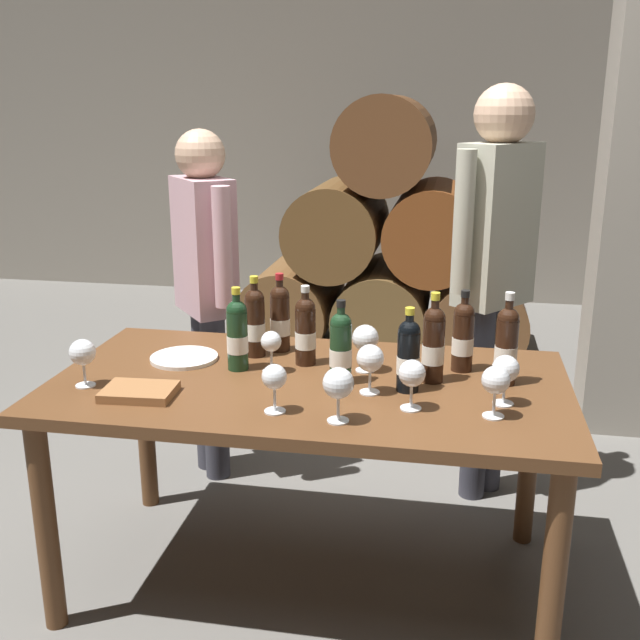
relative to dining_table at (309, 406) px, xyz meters
name	(u,v)px	position (x,y,z in m)	size (l,w,h in m)	color
ground_plane	(310,578)	(0.00, 0.00, -0.67)	(14.00, 14.00, 0.00)	#66635E
cellar_back_wall	(405,132)	(0.00, 4.20, 0.73)	(10.00, 0.24, 2.80)	gray
barrel_stack	(385,255)	(0.00, 2.60, -0.01)	(1.86, 0.90, 1.69)	brown
stone_pillar	(636,176)	(1.30, 1.60, 0.63)	(0.32, 0.32, 2.60)	gray
dining_table	(309,406)	(0.00, 0.00, 0.00)	(1.70, 0.90, 0.76)	brown
wine_bottle_0	(280,317)	(-0.16, 0.29, 0.22)	(0.07, 0.07, 0.29)	black
wine_bottle_1	(463,336)	(0.50, 0.19, 0.21)	(0.07, 0.07, 0.28)	black
wine_bottle_2	(433,344)	(0.40, 0.07, 0.22)	(0.07, 0.07, 0.30)	black
wine_bottle_3	(506,345)	(0.63, 0.09, 0.22)	(0.07, 0.07, 0.31)	black
wine_bottle_4	(237,334)	(-0.26, 0.06, 0.22)	(0.07, 0.07, 0.29)	#19381E
wine_bottle_5	(255,322)	(-0.24, 0.21, 0.22)	(0.07, 0.07, 0.30)	black
wine_bottle_6	(305,330)	(-0.04, 0.16, 0.21)	(0.07, 0.07, 0.28)	black
wine_bottle_7	(341,347)	(0.10, 0.00, 0.21)	(0.07, 0.07, 0.28)	#19381E
wine_bottle_8	(408,355)	(0.33, -0.03, 0.21)	(0.07, 0.07, 0.27)	black
wine_glass_0	(83,353)	(-0.70, -0.18, 0.20)	(0.08, 0.08, 0.16)	white
wine_glass_1	(338,384)	(0.15, -0.31, 0.21)	(0.09, 0.09, 0.16)	white
wine_glass_2	(412,375)	(0.35, -0.18, 0.20)	(0.08, 0.08, 0.16)	white
wine_glass_3	(370,359)	(0.21, -0.08, 0.20)	(0.09, 0.09, 0.16)	white
wine_glass_4	(274,379)	(-0.05, -0.28, 0.20)	(0.08, 0.08, 0.15)	white
wine_glass_5	(496,382)	(0.59, -0.20, 0.20)	(0.08, 0.08, 0.16)	white
wine_glass_6	(365,339)	(0.17, 0.12, 0.21)	(0.09, 0.09, 0.16)	white
wine_glass_7	(505,370)	(0.62, -0.09, 0.20)	(0.08, 0.08, 0.16)	white
wine_glass_8	(271,343)	(-0.14, 0.05, 0.19)	(0.07, 0.07, 0.15)	white
tasting_notebook	(139,392)	(-0.50, -0.23, 0.11)	(0.22, 0.16, 0.03)	#936038
serving_plate	(184,358)	(-0.48, 0.12, 0.10)	(0.24, 0.24, 0.01)	white
sommelier_presenting	(495,258)	(0.61, 0.75, 0.37)	(0.34, 0.40, 1.72)	#383842
taster_seated_left	(206,277)	(-0.60, 0.72, 0.25)	(0.34, 0.40, 1.54)	#383842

